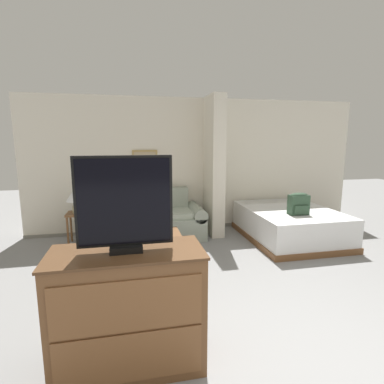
# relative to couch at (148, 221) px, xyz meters

# --- Properties ---
(ground_plane) EXTENTS (20.00, 20.00, 0.00)m
(ground_plane) POSITION_rel_couch_xyz_m (1.08, -3.65, -0.32)
(ground_plane) COLOR gray
(wall_back) EXTENTS (6.66, 0.16, 2.60)m
(wall_back) POSITION_rel_couch_xyz_m (1.07, 0.48, 0.98)
(wall_back) COLOR silver
(wall_back) RESTS_ON ground_plane
(wall_partition_pillar) EXTENTS (0.24, 0.73, 2.60)m
(wall_partition_pillar) POSITION_rel_couch_xyz_m (1.27, 0.05, 0.98)
(wall_partition_pillar) COLOR silver
(wall_partition_pillar) RESTS_ON ground_plane
(couch) EXTENTS (2.07, 0.84, 0.89)m
(couch) POSITION_rel_couch_xyz_m (0.00, 0.00, 0.00)
(couch) COLOR #99A393
(couch) RESTS_ON ground_plane
(coffee_table) EXTENTS (0.75, 0.55, 0.39)m
(coffee_table) POSITION_rel_couch_xyz_m (0.06, -0.97, 0.03)
(coffee_table) COLOR brown
(coffee_table) RESTS_ON ground_plane
(side_table) EXTENTS (0.37, 0.37, 0.56)m
(side_table) POSITION_rel_couch_xyz_m (-1.20, -0.08, 0.13)
(side_table) COLOR brown
(side_table) RESTS_ON ground_plane
(table_lamp) EXTENTS (0.36, 0.36, 0.46)m
(table_lamp) POSITION_rel_couch_xyz_m (-1.20, -0.08, 0.55)
(table_lamp) COLOR tan
(table_lamp) RESTS_ON side_table
(tv_dresser) EXTENTS (1.17, 0.53, 0.97)m
(tv_dresser) POSITION_rel_couch_xyz_m (-0.35, -3.20, 0.17)
(tv_dresser) COLOR brown
(tv_dresser) RESTS_ON ground_plane
(tv) EXTENTS (0.70, 0.16, 0.72)m
(tv) POSITION_rel_couch_xyz_m (-0.35, -3.20, 1.01)
(tv) COLOR black
(tv) RESTS_ON tv_dresser
(bed) EXTENTS (1.52, 1.92, 0.56)m
(bed) POSITION_rel_couch_xyz_m (2.53, -0.58, -0.03)
(bed) COLOR brown
(bed) RESTS_ON ground_plane
(backpack) EXTENTS (0.33, 0.20, 0.37)m
(backpack) POSITION_rel_couch_xyz_m (2.46, -0.97, 0.43)
(backpack) COLOR #2D4733
(backpack) RESTS_ON bed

